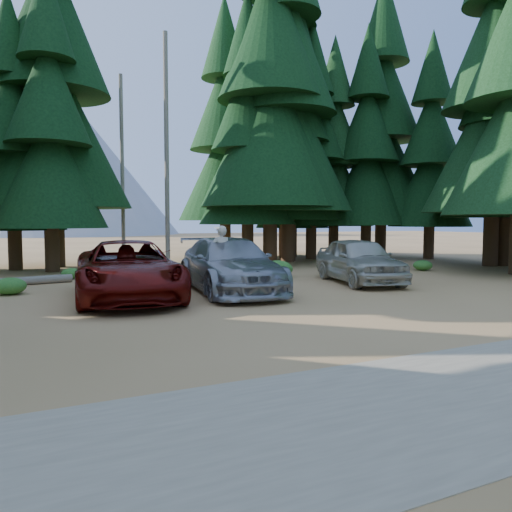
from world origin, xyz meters
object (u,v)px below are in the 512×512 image
(frisbee_player, at_px, (221,254))
(silver_minivan_center, at_px, (230,265))
(log_left, at_px, (10,282))
(log_right, at_px, (241,269))
(silver_minivan_right, at_px, (359,260))
(log_mid, at_px, (126,272))
(red_pickup, at_px, (128,270))

(frisbee_player, bearing_deg, silver_minivan_center, -146.79)
(log_left, bearing_deg, log_right, -6.58)
(silver_minivan_center, xyz_separation_m, silver_minivan_right, (5.25, 0.10, -0.02))
(frisbee_player, bearing_deg, log_left, -36.03)
(silver_minivan_center, bearing_deg, log_right, 68.98)
(frisbee_player, bearing_deg, silver_minivan_right, -173.73)
(silver_minivan_center, distance_m, log_left, 8.00)
(log_mid, xyz_separation_m, log_right, (4.68, -1.53, 0.03))
(red_pickup, bearing_deg, log_mid, 86.20)
(red_pickup, relative_size, log_left, 1.46)
(red_pickup, distance_m, silver_minivan_right, 8.53)
(log_left, distance_m, log_right, 9.18)
(silver_minivan_right, distance_m, log_left, 12.58)
(frisbee_player, relative_size, log_right, 0.35)
(log_mid, bearing_deg, frisbee_player, -63.13)
(frisbee_player, height_order, log_mid, frisbee_player)
(log_left, relative_size, log_mid, 1.36)
(silver_minivan_right, relative_size, log_mid, 1.59)
(log_mid, bearing_deg, log_left, -140.98)
(red_pickup, xyz_separation_m, frisbee_player, (2.88, -0.12, 0.40))
(log_left, bearing_deg, silver_minivan_right, -31.35)
(red_pickup, distance_m, frisbee_player, 2.91)
(red_pickup, height_order, log_left, red_pickup)
(silver_minivan_center, xyz_separation_m, log_mid, (-1.97, 6.74, -0.74))
(silver_minivan_center, distance_m, log_right, 5.92)
(log_mid, bearing_deg, log_right, -3.93)
(frisbee_player, xyz_separation_m, log_left, (-6.06, 4.90, -1.12))
(log_mid, bearing_deg, silver_minivan_right, -28.49)
(silver_minivan_right, xyz_separation_m, log_right, (-2.54, 5.12, -0.69))
(frisbee_player, relative_size, log_left, 0.42)
(log_right, bearing_deg, silver_minivan_right, -75.15)
(red_pickup, height_order, frisbee_player, frisbee_player)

